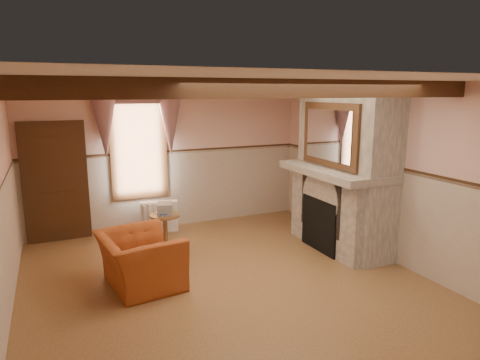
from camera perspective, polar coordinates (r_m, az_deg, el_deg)
name	(u,v)px	position (r m, az deg, el deg)	size (l,w,h in m)	color
floor	(228,284)	(6.22, -1.64, -13.71)	(5.50, 6.00, 0.01)	brown
ceiling	(227,81)	(5.62, -1.81, 13.03)	(5.50, 6.00, 0.01)	silver
wall_back	(169,157)	(8.56, -9.40, 3.03)	(5.50, 0.02, 2.80)	#DDA999
wall_front	(386,272)	(3.32, 18.88, -11.49)	(5.50, 0.02, 2.80)	#DDA999
wall_right	(386,172)	(7.24, 18.83, 0.98)	(0.02, 6.00, 2.80)	#DDA999
wainscot	(227,234)	(5.94, -1.68, -7.16)	(5.50, 6.00, 1.50)	#C2AF9C
chair_rail	(227,180)	(5.74, -1.73, -0.06)	(5.50, 6.00, 0.08)	black
firebox	(322,224)	(7.46, 10.94, -5.82)	(0.20, 0.95, 0.90)	black
armchair	(140,260)	(6.19, -13.21, -10.36)	(1.16, 1.01, 0.75)	#994219
side_table	(165,229)	(7.74, -9.92, -6.50)	(0.52, 0.52, 0.55)	brown
book_stack	(165,209)	(7.64, -9.99, -3.79)	(0.26, 0.32, 0.20)	#B7AD8C
radiator	(159,216)	(8.44, -10.71, -4.80)	(0.70, 0.18, 0.60)	white
bowl	(343,167)	(7.23, 13.61, 1.76)	(0.34, 0.34, 0.08)	brown
mantel_clock	(312,155)	(7.97, 9.56, 3.26)	(0.14, 0.24, 0.20)	black
oil_lamp	(318,155)	(7.80, 10.36, 3.35)	(0.11, 0.11, 0.28)	gold
candle_red	(359,168)	(6.92, 15.62, 1.55)	(0.06, 0.06, 0.16)	maroon
jar_yellow	(353,168)	(7.03, 14.88, 1.58)	(0.06, 0.06, 0.12)	yellow
fireplace	(346,168)	(7.48, 13.90, 1.60)	(0.85, 2.00, 2.80)	gray
mantel	(337,171)	(7.38, 12.78, 1.20)	(1.05, 2.05, 0.12)	gray
overmantel_mirror	(329,135)	(7.19, 11.81, 5.88)	(0.06, 1.44, 1.04)	silver
door	(56,184)	(8.30, -23.36, -0.52)	(1.10, 0.10, 2.10)	black
window	(138,146)	(8.37, -13.39, 4.40)	(1.06, 0.08, 2.02)	white
window_drapes	(138,115)	(8.23, -13.46, 8.48)	(1.30, 0.14, 1.40)	gray
ceiling_beam_front	(271,89)	(4.53, 4.10, 12.06)	(5.50, 0.18, 0.20)	black
ceiling_beam_back	(197,90)	(6.74, -5.76, 11.91)	(5.50, 0.18, 0.20)	black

